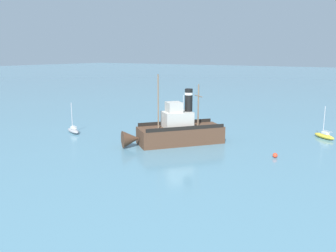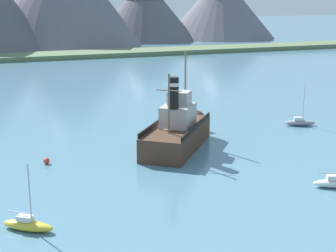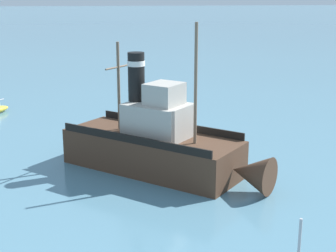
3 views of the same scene
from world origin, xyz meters
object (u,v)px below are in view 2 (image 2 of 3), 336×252
old_tugboat (178,131)px  sailboat_yellow (28,225)px  sailboat_white (335,183)px  sailboat_grey (300,122)px  mooring_buoy (46,161)px

old_tugboat → sailboat_yellow: bearing=-139.3°
old_tugboat → sailboat_white: (7.91, -15.78, -1.40)m
sailboat_white → sailboat_grey: same height
old_tugboat → sailboat_yellow: old_tugboat is taller
sailboat_yellow → mooring_buoy: sailboat_yellow is taller
sailboat_yellow → sailboat_grey: 39.28m
sailboat_yellow → sailboat_grey: same height
old_tugboat → sailboat_white: bearing=-63.4°
sailboat_grey → sailboat_yellow: bearing=-152.7°
old_tugboat → sailboat_yellow: size_ratio=2.73×
sailboat_grey → mooring_buoy: sailboat_grey is taller
sailboat_yellow → sailboat_grey: size_ratio=1.00×
old_tugboat → mooring_buoy: old_tugboat is taller
sailboat_white → sailboat_grey: (9.75, 18.96, 0.00)m
sailboat_grey → mooring_buoy: bearing=-173.1°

